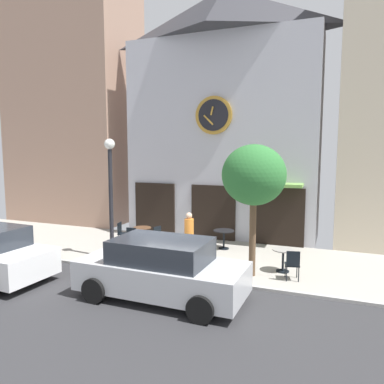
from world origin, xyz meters
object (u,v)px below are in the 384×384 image
(cafe_table_rightmost, at_px, (142,233))
(cafe_chair_right_end, at_px, (137,242))
(cafe_table_center_left, at_px, (283,256))
(parked_car_silver, at_px, (162,269))
(cafe_chair_near_tree, at_px, (293,263))
(street_lamp, at_px, (111,198))
(street_tree, at_px, (254,176))
(cafe_chair_outer, at_px, (122,232))
(cafe_table_near_door, at_px, (224,235))
(cafe_chair_facing_street, at_px, (155,236))
(cafe_chair_near_lamp, at_px, (132,237))
(pedestrian_orange, at_px, (189,236))
(cafe_table_center, at_px, (158,240))

(cafe_table_rightmost, xyz_separation_m, cafe_chair_right_end, (0.61, -1.48, 0.01))
(cafe_table_center_left, height_order, parked_car_silver, parked_car_silver)
(cafe_chair_right_end, distance_m, cafe_chair_near_tree, 5.40)
(street_lamp, bearing_deg, street_tree, 0.02)
(cafe_chair_outer, relative_size, parked_car_silver, 0.21)
(cafe_table_near_door, relative_size, cafe_chair_facing_street, 0.88)
(cafe_table_rightmost, height_order, cafe_table_center_left, cafe_table_rightmost)
(cafe_chair_near_lamp, relative_size, pedestrian_orange, 0.54)
(cafe_table_rightmost, distance_m, cafe_table_center, 1.43)
(street_lamp, height_order, cafe_chair_outer, street_lamp)
(cafe_chair_right_end, bearing_deg, parked_car_silver, -50.56)
(cafe_chair_outer, bearing_deg, cafe_table_center, -18.76)
(cafe_table_near_door, distance_m, cafe_chair_right_end, 3.35)
(street_tree, height_order, pedestrian_orange, street_tree)
(cafe_table_rightmost, distance_m, cafe_chair_near_tree, 6.28)
(street_lamp, xyz_separation_m, cafe_table_center_left, (5.80, 0.69, -1.62))
(cafe_chair_outer, xyz_separation_m, cafe_chair_facing_street, (1.56, -0.12, 0.00))
(cafe_table_rightmost, height_order, cafe_table_center, cafe_table_center)
(street_tree, bearing_deg, parked_car_silver, -125.23)
(street_lamp, relative_size, cafe_table_near_door, 5.23)
(cafe_table_center, distance_m, cafe_chair_right_end, 0.80)
(street_lamp, xyz_separation_m, pedestrian_orange, (2.63, 0.71, -1.25))
(cafe_table_rightmost, distance_m, cafe_chair_near_lamp, 0.82)
(cafe_chair_right_end, relative_size, cafe_chair_near_tree, 1.00)
(street_lamp, bearing_deg, cafe_table_near_door, 37.55)
(street_tree, bearing_deg, cafe_table_center, 164.78)
(street_lamp, bearing_deg, cafe_table_center, 37.84)
(street_tree, xyz_separation_m, cafe_chair_facing_street, (-4.05, 1.54, -2.50))
(cafe_table_rightmost, distance_m, cafe_table_center_left, 5.76)
(cafe_chair_near_lamp, height_order, pedestrian_orange, pedestrian_orange)
(cafe_table_center_left, bearing_deg, pedestrian_orange, 179.58)
(cafe_table_rightmost, bearing_deg, pedestrian_orange, -25.19)
(cafe_chair_right_end, bearing_deg, cafe_chair_near_tree, -4.24)
(cafe_table_center, xyz_separation_m, cafe_table_center_left, (4.51, -0.32, -0.04))
(cafe_table_center, bearing_deg, cafe_chair_near_lamp, 177.17)
(cafe_chair_near_lamp, xyz_separation_m, parked_car_silver, (2.98, -3.59, 0.23))
(street_tree, height_order, parked_car_silver, street_tree)
(cafe_table_rightmost, bearing_deg, cafe_chair_outer, -165.24)
(cafe_table_near_door, bearing_deg, pedestrian_orange, -110.60)
(cafe_chair_right_end, height_order, pedestrian_orange, pedestrian_orange)
(cafe_chair_near_tree, bearing_deg, pedestrian_orange, 168.53)
(street_tree, distance_m, cafe_chair_facing_street, 5.00)
(cafe_table_center_left, distance_m, cafe_chair_right_end, 5.03)
(cafe_table_rightmost, relative_size, cafe_table_center, 0.97)
(cafe_table_near_door, relative_size, cafe_chair_right_end, 0.88)
(cafe_table_center, relative_size, cafe_chair_right_end, 0.83)
(street_tree, xyz_separation_m, parked_car_silver, (-1.79, -2.54, -2.26))
(parked_car_silver, bearing_deg, cafe_table_center_left, 50.88)
(cafe_chair_outer, bearing_deg, cafe_table_center_left, -8.60)
(street_lamp, height_order, cafe_chair_near_lamp, street_lamp)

